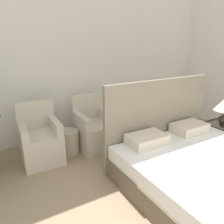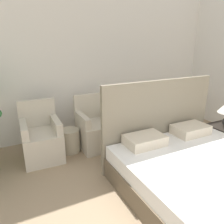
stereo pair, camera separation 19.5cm
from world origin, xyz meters
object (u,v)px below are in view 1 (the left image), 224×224
at_px(armchair_near_window_left, 41,143).
at_px(nightstand, 219,135).
at_px(bed, 206,172).
at_px(side_table, 69,142).
at_px(armchair_near_window_right, 95,131).

relative_size(armchair_near_window_left, nightstand, 1.83).
height_order(bed, nightstand, bed).
relative_size(nightstand, side_table, 1.25).
bearing_deg(nightstand, side_table, 154.49).
height_order(bed, armchair_near_window_left, bed).
xyz_separation_m(armchair_near_window_right, side_table, (-0.47, 0.03, -0.10)).
height_order(armchair_near_window_right, side_table, armchair_near_window_right).
height_order(armchair_near_window_left, side_table, armchair_near_window_left).
height_order(bed, side_table, bed).
xyz_separation_m(armchair_near_window_left, armchair_near_window_right, (0.94, 0.00, 0.00)).
xyz_separation_m(armchair_near_window_right, nightstand, (1.95, -1.13, -0.07)).
distance_m(nightstand, side_table, 2.68).
height_order(armchair_near_window_right, nightstand, armchair_near_window_right).
bearing_deg(side_table, nightstand, -25.51).
bearing_deg(bed, nightstand, 28.83).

